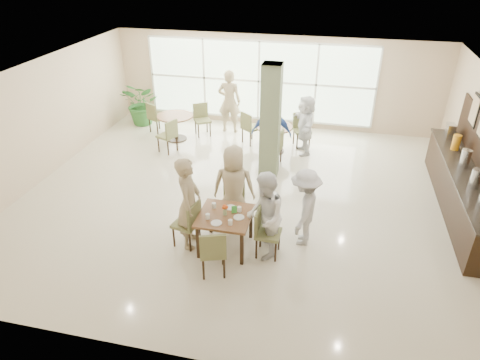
% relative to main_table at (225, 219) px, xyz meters
% --- Properties ---
extents(ground, '(10.00, 10.00, 0.00)m').
position_rel_main_table_xyz_m(ground, '(-0.08, 1.94, -0.66)').
color(ground, beige).
rests_on(ground, ground).
extents(room_shell, '(10.00, 10.00, 10.00)m').
position_rel_main_table_xyz_m(room_shell, '(-0.08, 1.94, 1.04)').
color(room_shell, white).
rests_on(room_shell, ground).
extents(window_bank, '(7.00, 0.04, 7.00)m').
position_rel_main_table_xyz_m(window_bank, '(-0.58, 6.40, 0.74)').
color(window_bank, silver).
rests_on(window_bank, ground).
extents(column, '(0.45, 0.45, 2.80)m').
position_rel_main_table_xyz_m(column, '(0.32, 3.14, 0.74)').
color(column, '#606F4D').
rests_on(column, ground).
extents(main_table, '(0.98, 0.98, 0.75)m').
position_rel_main_table_xyz_m(main_table, '(0.00, 0.00, 0.00)').
color(main_table, brown).
rests_on(main_table, ground).
extents(round_table_left, '(1.04, 1.04, 0.75)m').
position_rel_main_table_xyz_m(round_table_left, '(-2.72, 4.67, -0.10)').
color(round_table_left, brown).
rests_on(round_table_left, ground).
extents(round_table_right, '(0.99, 0.99, 0.75)m').
position_rel_main_table_xyz_m(round_table_right, '(0.22, 4.49, -0.11)').
color(round_table_right, brown).
rests_on(round_table_right, ground).
extents(chairs_main_table, '(2.08, 2.01, 0.95)m').
position_rel_main_table_xyz_m(chairs_main_table, '(-0.01, -0.02, -0.18)').
color(chairs_main_table, '#60693A').
rests_on(chairs_main_table, ground).
extents(chairs_table_left, '(2.02, 1.93, 0.95)m').
position_rel_main_table_xyz_m(chairs_table_left, '(-2.71, 4.67, -0.18)').
color(chairs_table_left, '#60693A').
rests_on(chairs_table_left, ground).
extents(chairs_table_right, '(2.06, 1.84, 0.95)m').
position_rel_main_table_xyz_m(chairs_table_right, '(0.26, 4.53, -0.18)').
color(chairs_table_right, '#60693A').
rests_on(chairs_table_right, ground).
extents(tabletop_clutter, '(0.69, 0.75, 0.21)m').
position_rel_main_table_xyz_m(tabletop_clutter, '(0.02, -0.02, 0.15)').
color(tabletop_clutter, white).
rests_on(tabletop_clutter, main_table).
extents(buffet_counter, '(0.64, 4.70, 1.95)m').
position_rel_main_table_xyz_m(buffet_counter, '(4.62, 2.44, -0.11)').
color(buffet_counter, black).
rests_on(buffet_counter, ground).
extents(framed_art_b, '(0.05, 0.55, 0.70)m').
position_rel_main_table_xyz_m(framed_art_b, '(4.86, 3.74, 1.19)').
color(framed_art_b, black).
rests_on(framed_art_b, ground).
extents(potted_plant, '(1.63, 1.63, 1.38)m').
position_rel_main_table_xyz_m(potted_plant, '(-4.13, 5.57, 0.03)').
color(potted_plant, '#2D6B2B').
rests_on(potted_plant, ground).
extents(teen_left, '(0.52, 0.72, 1.84)m').
position_rel_main_table_xyz_m(teen_left, '(-0.69, -0.02, 0.26)').
color(teen_left, tan).
rests_on(teen_left, ground).
extents(teen_far, '(0.90, 0.56, 1.76)m').
position_rel_main_table_xyz_m(teen_far, '(-0.03, 0.82, 0.22)').
color(teen_far, tan).
rests_on(teen_far, ground).
extents(teen_right, '(0.81, 0.95, 1.70)m').
position_rel_main_table_xyz_m(teen_right, '(0.75, -0.03, 0.19)').
color(teen_right, white).
rests_on(teen_right, ground).
extents(teen_standing, '(0.68, 1.07, 1.58)m').
position_rel_main_table_xyz_m(teen_standing, '(1.42, 0.51, 0.13)').
color(teen_standing, '#AEAFB1').
rests_on(teen_standing, ground).
extents(adult_a, '(1.04, 0.60, 1.76)m').
position_rel_main_table_xyz_m(adult_a, '(0.28, 3.62, 0.22)').
color(adult_a, '#4066C0').
rests_on(adult_a, ground).
extents(adult_b, '(1.04, 1.63, 1.63)m').
position_rel_main_table_xyz_m(adult_b, '(1.05, 4.60, 0.16)').
color(adult_b, white).
rests_on(adult_b, ground).
extents(adult_standing, '(0.71, 0.48, 1.91)m').
position_rel_main_table_xyz_m(adult_standing, '(-1.32, 5.62, 0.30)').
color(adult_standing, tan).
rests_on(adult_standing, ground).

